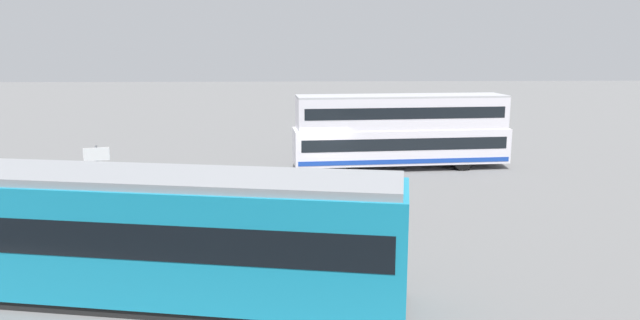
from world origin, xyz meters
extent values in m
plane|color=slate|center=(0.00, 0.00, 0.00)|extent=(160.00, 160.00, 0.00)
cube|color=silver|center=(-4.24, -1.65, 1.29)|extent=(11.86, 3.32, 1.88)
cube|color=silver|center=(-4.24, -1.65, 3.08)|extent=(11.50, 3.20, 1.70)
cube|color=black|center=(-4.24, -1.65, 1.51)|extent=(11.28, 3.31, 0.64)
cube|color=black|center=(-4.24, -1.65, 3.16)|extent=(10.92, 3.18, 0.60)
cube|color=#193FA5|center=(-4.24, -1.65, 0.60)|extent=(11.63, 3.35, 0.24)
cube|color=#B2B2B7|center=(-4.24, -1.65, 3.98)|extent=(11.50, 3.20, 0.10)
cylinder|color=black|center=(-0.62, -1.36, 0.50)|extent=(1.18, 2.43, 1.00)
cylinder|color=black|center=(-7.45, -1.91, 0.50)|extent=(1.18, 2.43, 1.00)
cube|color=teal|center=(5.36, 14.69, 1.74)|extent=(13.73, 5.12, 2.99)
cube|color=black|center=(5.36, 14.69, 2.04)|extent=(13.21, 5.05, 0.90)
cube|color=gray|center=(5.36, 14.69, 3.34)|extent=(13.43, 4.86, 0.20)
cube|color=black|center=(5.36, 14.69, 0.12)|extent=(13.44, 4.94, 0.25)
cylinder|color=#33384C|center=(5.31, 6.64, 0.44)|extent=(0.14, 0.14, 0.87)
cylinder|color=#33384C|center=(5.52, 6.59, 0.44)|extent=(0.14, 0.14, 0.87)
cylinder|color=black|center=(5.42, 6.62, 1.21)|extent=(0.39, 0.39, 0.67)
sphere|color=beige|center=(5.42, 6.62, 1.66)|extent=(0.24, 0.24, 0.24)
cylinder|color=#33384C|center=(0.38, 9.85, 0.40)|extent=(0.14, 0.14, 0.81)
cylinder|color=#33384C|center=(0.31, 10.06, 0.40)|extent=(0.14, 0.14, 0.81)
cylinder|color=navy|center=(0.34, 9.95, 1.12)|extent=(0.40, 0.40, 0.62)
sphere|color=tan|center=(0.34, 9.95, 1.54)|extent=(0.22, 0.22, 0.22)
cube|color=gray|center=(4.35, 5.15, 1.05)|extent=(7.91, 0.27, 0.06)
cube|color=gray|center=(4.35, 5.15, 0.55)|extent=(7.91, 0.27, 0.06)
cylinder|color=gray|center=(0.40, 5.26, 0.53)|extent=(0.07, 0.07, 1.05)
cylinder|color=gray|center=(4.35, 5.15, 0.53)|extent=(0.07, 0.07, 1.05)
cylinder|color=gray|center=(8.30, 5.05, 0.53)|extent=(0.07, 0.07, 1.05)
cylinder|color=slate|center=(10.00, 4.78, 1.24)|extent=(0.10, 0.10, 2.48)
cube|color=white|center=(9.99, 4.82, 2.10)|extent=(1.03, 0.32, 0.56)
camera|label=1|loc=(1.44, 29.32, 6.65)|focal=32.33mm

